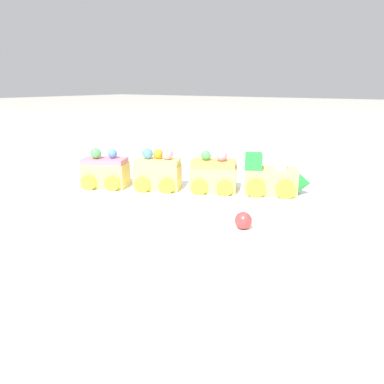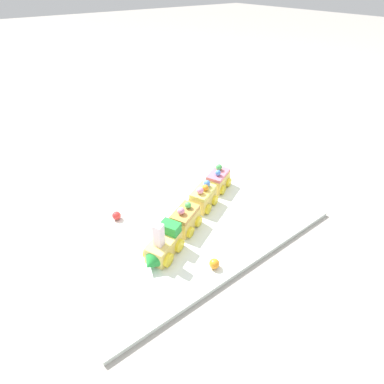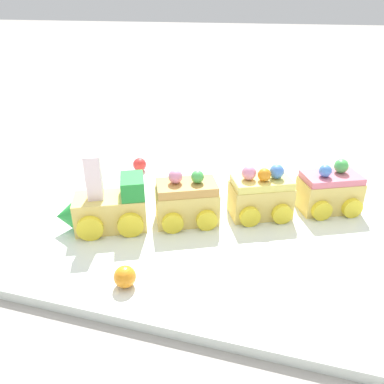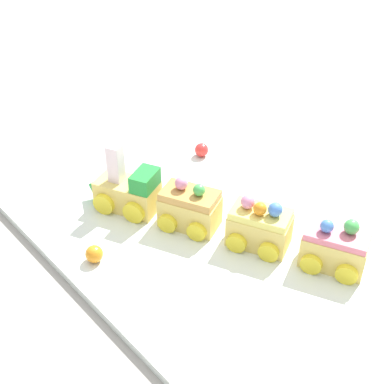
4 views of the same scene
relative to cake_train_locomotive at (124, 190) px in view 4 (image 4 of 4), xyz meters
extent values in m
plane|color=gray|center=(-0.11, -0.09, -0.04)|extent=(10.00, 10.00, 0.00)
cube|color=silver|center=(-0.11, -0.09, -0.03)|extent=(0.65, 0.45, 0.01)
cube|color=#EACC66|center=(-0.01, 0.00, -0.01)|extent=(0.10, 0.08, 0.04)
cube|color=green|center=(-0.03, -0.02, 0.03)|extent=(0.04, 0.05, 0.02)
cone|color=green|center=(0.04, 0.02, -0.01)|extent=(0.04, 0.05, 0.04)
cube|color=white|center=(0.01, 0.00, 0.03)|extent=(0.03, 0.03, 0.02)
cube|color=white|center=(0.01, 0.00, 0.04)|extent=(0.03, 0.03, 0.02)
cube|color=white|center=(0.01, 0.00, 0.06)|extent=(0.03, 0.03, 0.02)
cylinder|color=yellow|center=(0.03, -0.02, -0.01)|extent=(0.03, 0.02, 0.03)
cylinder|color=yellow|center=(0.01, 0.03, -0.01)|extent=(0.03, 0.02, 0.03)
cylinder|color=yellow|center=(-0.02, -0.04, -0.01)|extent=(0.03, 0.02, 0.03)
cylinder|color=yellow|center=(-0.04, 0.01, -0.01)|extent=(0.03, 0.02, 0.03)
cube|color=#EACC66|center=(-0.09, -0.04, -0.01)|extent=(0.09, 0.08, 0.04)
cube|color=#CC9347|center=(-0.09, -0.04, 0.02)|extent=(0.09, 0.07, 0.01)
sphere|color=#4CBC56|center=(-0.11, -0.05, 0.04)|extent=(0.02, 0.02, 0.02)
sphere|color=pink|center=(-0.08, -0.04, 0.04)|extent=(0.02, 0.02, 0.02)
cylinder|color=yellow|center=(-0.06, -0.06, -0.01)|extent=(0.03, 0.02, 0.03)
cylinder|color=yellow|center=(-0.09, -0.01, -0.01)|extent=(0.03, 0.02, 0.03)
cylinder|color=yellow|center=(-0.10, -0.08, -0.01)|extent=(0.03, 0.02, 0.03)
cylinder|color=yellow|center=(-0.13, -0.03, -0.01)|extent=(0.03, 0.02, 0.03)
cube|color=#EACC66|center=(-0.19, -0.09, -0.01)|extent=(0.09, 0.08, 0.04)
cube|color=#EFE066|center=(-0.19, -0.09, 0.02)|extent=(0.09, 0.07, 0.01)
sphere|color=#4C84E0|center=(-0.20, -0.09, 0.04)|extent=(0.03, 0.03, 0.02)
sphere|color=orange|center=(-0.19, -0.08, 0.03)|extent=(0.02, 0.02, 0.02)
sphere|color=pink|center=(-0.17, -0.08, 0.04)|extent=(0.03, 0.03, 0.02)
cylinder|color=yellow|center=(-0.15, -0.10, -0.01)|extent=(0.03, 0.02, 0.03)
cylinder|color=yellow|center=(-0.18, -0.05, -0.01)|extent=(0.03, 0.02, 0.03)
cylinder|color=yellow|center=(-0.19, -0.12, -0.01)|extent=(0.03, 0.02, 0.03)
cylinder|color=yellow|center=(-0.22, -0.07, -0.01)|extent=(0.03, 0.02, 0.03)
cube|color=#EACC66|center=(-0.28, -0.13, -0.01)|extent=(0.09, 0.08, 0.04)
cube|color=#E57084|center=(-0.28, -0.13, 0.02)|extent=(0.09, 0.07, 0.01)
sphere|color=#4CBC56|center=(-0.29, -0.14, 0.03)|extent=(0.03, 0.03, 0.02)
sphere|color=#4C84E0|center=(-0.27, -0.12, 0.03)|extent=(0.02, 0.02, 0.02)
cylinder|color=yellow|center=(-0.24, -0.14, -0.01)|extent=(0.03, 0.02, 0.03)
cylinder|color=yellow|center=(-0.27, -0.09, -0.01)|extent=(0.03, 0.02, 0.03)
cylinder|color=yellow|center=(-0.28, -0.16, -0.01)|extent=(0.03, 0.02, 0.03)
cylinder|color=yellow|center=(-0.31, -0.11, -0.01)|extent=(0.03, 0.02, 0.03)
sphere|color=orange|center=(-0.07, 0.10, -0.02)|extent=(0.02, 0.02, 0.02)
sphere|color=red|center=(0.03, -0.18, -0.02)|extent=(0.02, 0.02, 0.02)
camera|label=1|loc=(0.23, -0.60, 0.16)|focal=35.00mm
camera|label=2|loc=(0.23, 0.41, 0.50)|focal=28.00mm
camera|label=3|loc=(-0.22, 0.37, 0.24)|focal=35.00mm
camera|label=4|loc=(-0.54, 0.34, 0.45)|focal=50.00mm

